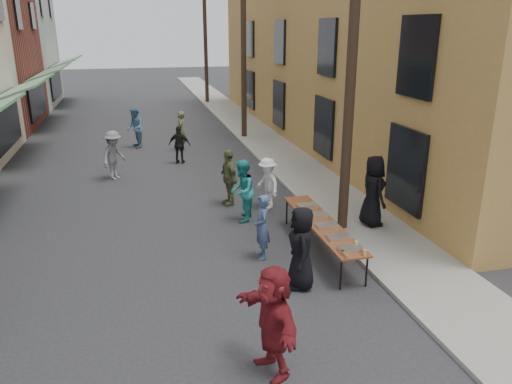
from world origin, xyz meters
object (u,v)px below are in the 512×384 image
serving_table (322,224)px  catering_tray_sausage (350,249)px  server (373,191)px  guest_front_a (301,248)px  utility_pole_mid (244,42)px  utility_pole_near (352,58)px  guest_front_c (242,191)px  utility_pole_far (205,37)px

serving_table → catering_tray_sausage: size_ratio=8.00×
server → guest_front_a: bearing=130.7°
serving_table → server: size_ratio=2.08×
utility_pole_mid → server: utility_pole_mid is taller
utility_pole_near → server: utility_pole_near is taller
catering_tray_sausage → guest_front_c: bearing=109.3°
catering_tray_sausage → guest_front_c: (-1.43, 4.08, 0.09)m
utility_pole_mid → guest_front_c: (-2.45, -10.66, -3.62)m
guest_front_c → catering_tray_sausage: bearing=40.9°
serving_table → catering_tray_sausage: (0.00, -1.65, 0.08)m
serving_table → server: (1.85, 1.06, 0.35)m
serving_table → catering_tray_sausage: catering_tray_sausage is taller
utility_pole_near → guest_front_c: 4.58m
guest_front_a → catering_tray_sausage: bearing=93.2°
serving_table → guest_front_a: (-1.05, -1.53, 0.17)m
utility_pole_mid → guest_front_c: size_ratio=5.13×
utility_pole_mid → guest_front_a: (-2.08, -14.62, -3.61)m
guest_front_c → utility_pole_mid: bearing=-171.4°
guest_front_c → server: 3.56m
utility_pole_far → serving_table: size_ratio=2.25×
server → utility_pole_mid: bearing=2.8°
utility_pole_near → utility_pole_mid: 12.00m
guest_front_a → guest_front_c: size_ratio=1.01×
guest_front_a → server: (2.90, 2.60, 0.17)m
utility_pole_mid → utility_pole_far: 12.00m
utility_pole_far → serving_table: utility_pole_far is taller
catering_tray_sausage → server: 3.29m
utility_pole_mid → server: size_ratio=4.68×
catering_tray_sausage → guest_front_a: size_ratio=0.28×
utility_pole_mid → guest_front_a: utility_pole_mid is taller
utility_pole_mid → guest_front_a: 15.21m
catering_tray_sausage → guest_front_c: guest_front_c is taller
catering_tray_sausage → server: (1.85, 2.71, 0.27)m
utility_pole_mid → utility_pole_far: bearing=90.0°
utility_pole_near → guest_front_a: utility_pole_near is taller
guest_front_c → utility_pole_near: bearing=82.9°
utility_pole_mid → guest_front_c: utility_pole_mid is taller
utility_pole_near → server: 3.54m
utility_pole_near → utility_pole_far: bearing=90.0°
utility_pole_near → utility_pole_mid: same height
catering_tray_sausage → server: size_ratio=0.26×
utility_pole_mid → server: bearing=-86.1°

